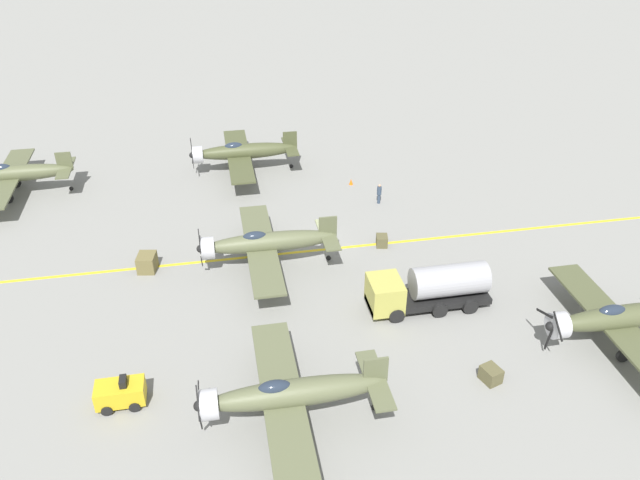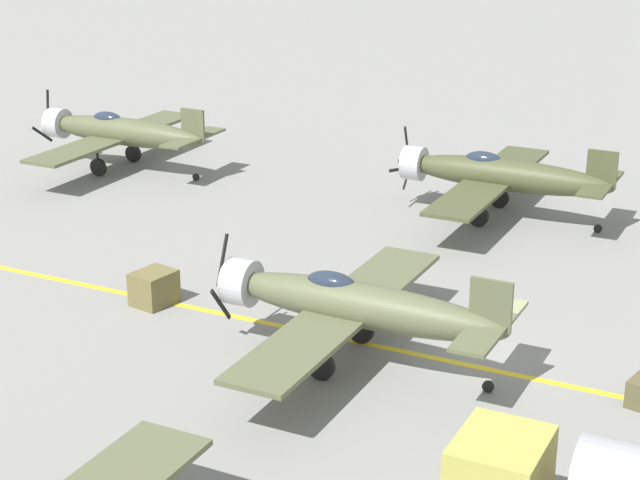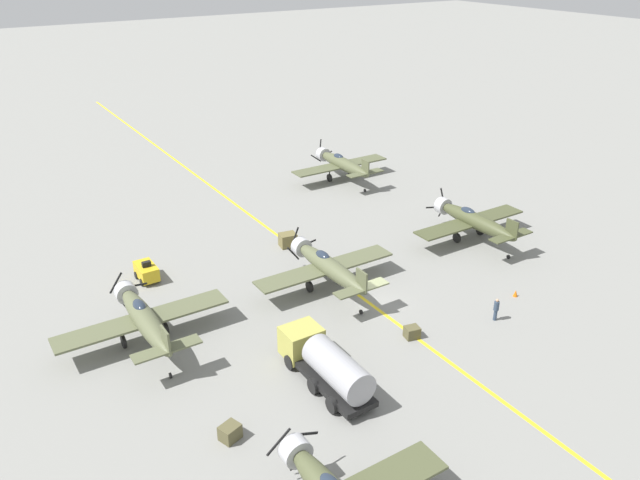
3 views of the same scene
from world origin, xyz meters
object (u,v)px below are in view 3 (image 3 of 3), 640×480
at_px(ground_crew_walking, 496,309).
at_px(supply_crate_outboard, 288,240).
at_px(supply_crate_by_tanker, 230,432).
at_px(supply_crate_mid_lane, 412,332).
at_px(airplane_far_right, 342,164).
at_px(airplane_mid_left, 144,318).
at_px(fuel_tanker, 326,363).
at_px(traffic_cone, 516,293).
at_px(airplane_mid_center, 328,266).
at_px(airplane_mid_right, 473,220).
at_px(tow_tractor, 147,271).

bearing_deg(ground_crew_walking, supply_crate_outboard, 109.46).
relative_size(supply_crate_by_tanker, supply_crate_mid_lane, 1.09).
bearing_deg(airplane_far_right, ground_crew_walking, -117.17).
bearing_deg(airplane_far_right, airplane_mid_left, -160.17).
xyz_separation_m(fuel_tanker, traffic_cone, (18.38, 0.85, -1.24)).
height_order(airplane_far_right, airplane_mid_left, airplane_far_right).
relative_size(airplane_mid_center, airplane_mid_right, 1.00).
relative_size(airplane_mid_right, supply_crate_outboard, 8.11).
bearing_deg(ground_crew_walking, traffic_cone, 21.27).
relative_size(tow_tractor, supply_crate_by_tanker, 2.37).
bearing_deg(supply_crate_mid_lane, airplane_mid_center, 97.84).
bearing_deg(supply_crate_outboard, supply_crate_by_tanker, -127.44).
height_order(tow_tractor, traffic_cone, tow_tractor).
bearing_deg(airplane_mid_center, airplane_mid_right, 2.74).
relative_size(fuel_tanker, supply_crate_by_tanker, 7.29).
relative_size(fuel_tanker, ground_crew_walking, 4.48).
bearing_deg(fuel_tanker, traffic_cone, 2.66).
height_order(tow_tractor, supply_crate_mid_lane, tow_tractor).
bearing_deg(supply_crate_mid_lane, airplane_mid_left, 149.56).
relative_size(tow_tractor, traffic_cone, 4.73).
xyz_separation_m(airplane_mid_left, supply_crate_mid_lane, (15.95, -9.38, -1.59)).
distance_m(airplane_mid_right, supply_crate_mid_lane, 17.75).
bearing_deg(tow_tractor, airplane_mid_left, -108.62).
distance_m(airplane_mid_right, traffic_cone, 10.52).
distance_m(airplane_far_right, tow_tractor, 29.21).
xyz_separation_m(airplane_mid_right, tow_tractor, (-28.03, 8.84, -1.22)).
height_order(supply_crate_outboard, traffic_cone, supply_crate_outboard).
bearing_deg(ground_crew_walking, supply_crate_by_tanker, -178.36).
height_order(airplane_far_right, tow_tractor, airplane_far_right).
bearing_deg(supply_crate_outboard, ground_crew_walking, -70.54).
bearing_deg(airplane_far_right, supply_crate_outboard, -153.61).
distance_m(airplane_far_right, supply_crate_by_tanker, 42.81).
relative_size(fuel_tanker, tow_tractor, 3.08).
bearing_deg(supply_crate_by_tanker, supply_crate_mid_lane, 8.27).
bearing_deg(ground_crew_walking, airplane_mid_center, 126.77).
bearing_deg(airplane_mid_right, supply_crate_by_tanker, -146.40).
distance_m(supply_crate_by_tanker, supply_crate_mid_lane, 15.20).
bearing_deg(airplane_mid_left, fuel_tanker, -66.39).
distance_m(airplane_mid_center, supply_crate_mid_lane, 9.17).
height_order(airplane_mid_center, traffic_cone, airplane_mid_center).
distance_m(tow_tractor, ground_crew_walking, 27.81).
relative_size(tow_tractor, supply_crate_mid_lane, 2.59).
distance_m(airplane_mid_right, fuel_tanker, 25.05).
distance_m(airplane_mid_center, supply_crate_by_tanker, 17.81).
xyz_separation_m(airplane_mid_center, traffic_cone, (11.77, -8.99, -1.74)).
bearing_deg(supply_crate_mid_lane, airplane_mid_right, 31.76).
height_order(airplane_far_right, supply_crate_mid_lane, airplane_far_right).
height_order(airplane_mid_right, supply_crate_outboard, airplane_mid_right).
bearing_deg(airplane_mid_center, airplane_mid_left, 179.81).
relative_size(airplane_mid_right, traffic_cone, 21.82).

